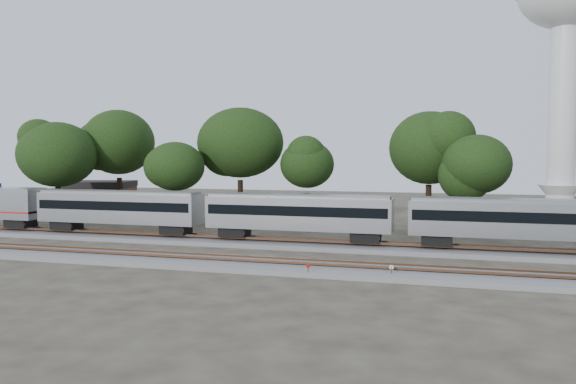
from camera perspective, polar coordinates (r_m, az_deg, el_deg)
name	(u,v)px	position (r m, az deg, el deg)	size (l,w,h in m)	color
ground	(288,259)	(45.62, 0.01, -6.79)	(160.00, 160.00, 0.00)	#383328
track_far	(306,244)	(51.31, 1.80, -5.35)	(160.00, 5.00, 0.73)	slate
track_near	(274,266)	(41.81, -1.46, -7.50)	(160.00, 5.00, 0.73)	slate
train	(300,212)	(51.05, 1.19, -2.05)	(88.68, 3.06, 4.50)	#B1B4B9
switch_stand_red	(308,269)	(38.77, 2.06, -7.82)	(0.30, 0.06, 0.94)	#512D19
switch_stand_white	(391,270)	(38.86, 10.47, -7.82)	(0.31, 0.06, 0.98)	#512D19
switch_lever	(349,277)	(38.59, 6.21, -8.58)	(0.50, 0.30, 0.30)	#512D19
water_tower	(566,17)	(93.43, 26.38, 15.63)	(13.66, 13.66, 37.83)	silver
brick_building	(98,197)	(84.56, -18.70, -0.46)	(10.68, 8.62, 4.52)	brown
tree_0	(57,155)	(72.76, -22.40, 3.52)	(8.47, 8.47, 11.94)	black
tree_1	(119,142)	(75.39, -16.83, 4.85)	(10.06, 10.06, 14.18)	black
tree_2	(175,167)	(65.35, -11.38, 2.55)	(7.11, 7.11, 10.02)	black
tree_3	(240,143)	(68.10, -4.89, 4.99)	(9.91, 9.91, 13.97)	black
tree_4	(307,165)	(64.65, 1.95, 2.80)	(7.33, 7.33, 10.33)	black
tree_5	(429,148)	(66.00, 14.16, 4.35)	(9.25, 9.25, 13.04)	black
tree_6	(477,165)	(61.02, 18.61, 2.66)	(7.48, 7.48, 10.54)	black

